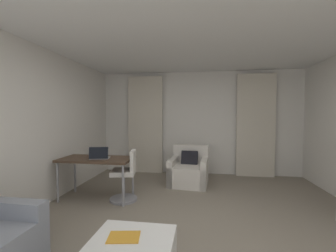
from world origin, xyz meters
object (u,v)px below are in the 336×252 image
armchair (189,171)px  desk (97,162)px  laptop (100,156)px  magazine_open (124,237)px  desk_chair (126,178)px

armchair → desk: (-1.58, -1.11, 0.39)m
laptop → magazine_open: (1.07, -1.75, -0.38)m
armchair → laptop: 1.97m
armchair → desk: bearing=-144.9°
armchair → magazine_open: bearing=-98.4°
armchair → laptop: bearing=-142.0°
desk_chair → magazine_open: (0.62, -1.81, 0.01)m
magazine_open → desk_chair: bearing=108.9°
desk_chair → laptop: laptop is taller
desk_chair → laptop: bearing=-172.2°
desk → laptop: laptop is taller
desk → desk_chair: desk_chair is taller
armchair → laptop: (-1.50, -1.17, 0.50)m
desk → magazine_open: (1.15, -1.81, -0.27)m
armchair → desk_chair: 1.53m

